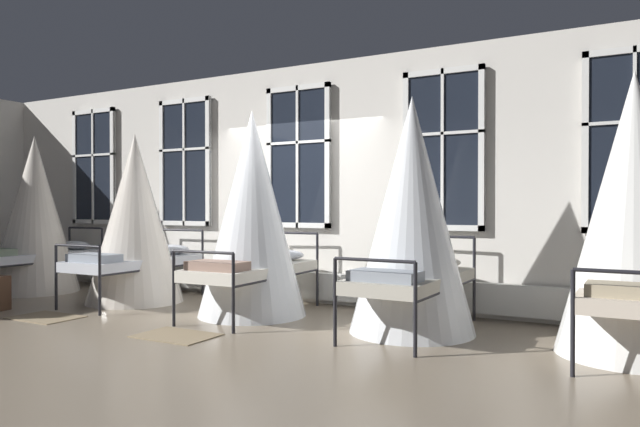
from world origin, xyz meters
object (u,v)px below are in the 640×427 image
object	(u,v)px
cot_first	(35,216)
cot_third	(252,216)
cot_second	(135,221)
cot_fifth	(634,218)
cot_fourth	(412,218)

from	to	relation	value
cot_first	cot_third	distance (m)	4.11
cot_first	cot_second	xyz separation A→B (m)	(2.10, 0.05, -0.04)
cot_second	cot_fifth	distance (m)	6.11
cot_second	cot_fifth	bearing A→B (deg)	-90.27
cot_third	cot_fifth	bearing A→B (deg)	-91.28
cot_third	cot_fifth	distance (m)	4.10
cot_fourth	cot_fifth	size ratio (longest dim) A/B	0.98
cot_second	cot_third	bearing A→B (deg)	-91.16
cot_fifth	cot_third	bearing A→B (deg)	90.80
cot_first	cot_fifth	distance (m)	8.21
cot_first	cot_third	size ratio (longest dim) A/B	0.97
cot_third	cot_second	bearing A→B (deg)	87.39
cot_first	cot_fifth	bearing A→B (deg)	-90.29
cot_second	cot_fifth	world-z (taller)	cot_fifth
cot_first	cot_fifth	xyz separation A→B (m)	(8.21, 0.04, 0.05)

